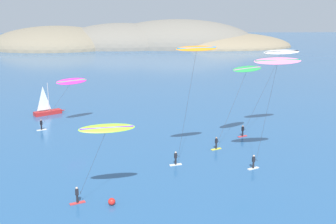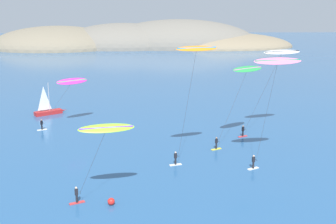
{
  "view_description": "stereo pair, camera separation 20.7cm",
  "coord_description": "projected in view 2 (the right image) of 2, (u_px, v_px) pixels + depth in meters",
  "views": [
    {
      "loc": [
        7.53,
        -26.87,
        18.41
      ],
      "look_at": [
        10.51,
        24.23,
        5.73
      ],
      "focal_mm": 45.0,
      "sensor_mm": 36.0,
      "label": 1
    },
    {
      "loc": [
        7.73,
        -26.88,
        18.41
      ],
      "look_at": [
        10.51,
        24.23,
        5.73
      ],
      "focal_mm": 45.0,
      "sensor_mm": 36.0,
      "label": 2
    }
  ],
  "objects": [
    {
      "name": "kitesurfer_green",
      "position": [
        245.0,
        75.0,
        57.02
      ],
      "size": [
        7.95,
        5.74,
        10.76
      ],
      "color": "yellow",
      "rests_on": "ground"
    },
    {
      "name": "marker_buoy",
      "position": [
        111.0,
        201.0,
        40.39
      ],
      "size": [
        0.7,
        0.7,
        0.7
      ],
      "primitive_type": "sphere",
      "color": "red",
      "rests_on": "ground"
    },
    {
      "name": "sailboat_near",
      "position": [
        50.0,
        111.0,
        74.91
      ],
      "size": [
        5.46,
        4.12,
        5.7
      ],
      "color": "#B22323",
      "rests_on": "ground"
    },
    {
      "name": "kitesurfer_pink",
      "position": [
        276.0,
        69.0,
        47.17
      ],
      "size": [
        6.02,
        2.33,
        13.06
      ],
      "color": "silver",
      "rests_on": "ground"
    },
    {
      "name": "kitesurfer_lime",
      "position": [
        103.0,
        135.0,
        39.81
      ],
      "size": [
        6.53,
        1.98,
        7.77
      ],
      "color": "red",
      "rests_on": "ground"
    },
    {
      "name": "headland_island",
      "position": [
        144.0,
        47.0,
        206.22
      ],
      "size": [
        146.48,
        55.67,
        26.28
      ],
      "color": "slate",
      "rests_on": "ground"
    },
    {
      "name": "kitesurfer_white",
      "position": [
        279.0,
        57.0,
        61.09
      ],
      "size": [
        9.58,
        3.92,
        12.54
      ],
      "color": "red",
      "rests_on": "ground"
    },
    {
      "name": "kitesurfer_magenta",
      "position": [
        70.0,
        85.0,
        66.79
      ],
      "size": [
        7.74,
        5.75,
        7.57
      ],
      "color": "silver",
      "rests_on": "ground"
    },
    {
      "name": "kitesurfer_orange",
      "position": [
        195.0,
        59.0,
        48.52
      ],
      "size": [
        5.86,
        2.8,
        14.23
      ],
      "color": "silver",
      "rests_on": "ground"
    }
  ]
}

